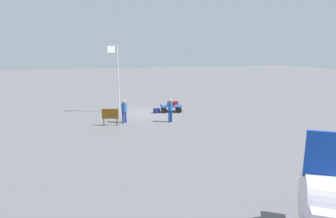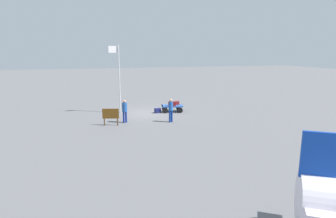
{
  "view_description": "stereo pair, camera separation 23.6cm",
  "coord_description": "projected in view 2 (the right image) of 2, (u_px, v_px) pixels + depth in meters",
  "views": [
    {
      "loc": [
        4.91,
        22.91,
        5.23
      ],
      "look_at": [
        -0.0,
        6.0,
        1.55
      ],
      "focal_mm": 30.55,
      "sensor_mm": 36.0,
      "label": 1
    },
    {
      "loc": [
        4.68,
        22.98,
        5.23
      ],
      "look_at": [
        -0.0,
        6.0,
        1.55
      ],
      "focal_mm": 30.55,
      "sensor_mm": 36.0,
      "label": 2
    }
  ],
  "objects": [
    {
      "name": "suitcase_olive",
      "position": [
        172.0,
        104.0,
        24.02
      ],
      "size": [
        0.63,
        0.4,
        0.37
      ],
      "color": "maroon",
      "rests_on": "luggage_cart"
    },
    {
      "name": "flagpole",
      "position": [
        118.0,
        74.0,
        23.42
      ],
      "size": [
        0.85,
        0.18,
        5.61
      ],
      "color": "silver",
      "rests_on": "ground"
    },
    {
      "name": "worker_lead",
      "position": [
        171.0,
        109.0,
        20.78
      ],
      "size": [
        0.43,
        0.43,
        1.73
      ],
      "color": "navy",
      "rests_on": "ground"
    },
    {
      "name": "signboard",
      "position": [
        111.0,
        115.0,
        19.9
      ],
      "size": [
        1.12,
        0.34,
        1.2
      ],
      "color": "#4C3319",
      "rests_on": "ground"
    },
    {
      "name": "suitcase_grey",
      "position": [
        157.0,
        111.0,
        24.01
      ],
      "size": [
        0.54,
        0.44,
        0.39
      ],
      "color": "navy",
      "rests_on": "ground"
    },
    {
      "name": "suitcase_navy",
      "position": [
        176.0,
        103.0,
        24.62
      ],
      "size": [
        0.53,
        0.39,
        0.29
      ],
      "color": "maroon",
      "rests_on": "luggage_cart"
    },
    {
      "name": "suitcase_maroon",
      "position": [
        174.0,
        103.0,
        24.79
      ],
      "size": [
        0.61,
        0.35,
        0.26
      ],
      "color": "gray",
      "rests_on": "luggage_cart"
    },
    {
      "name": "luggage_cart",
      "position": [
        172.0,
        107.0,
        24.36
      ],
      "size": [
        1.94,
        1.44,
        0.56
      ],
      "color": "#2C5AAD",
      "rests_on": "ground"
    },
    {
      "name": "ground_plane",
      "position": [
        149.0,
        113.0,
        23.97
      ],
      "size": [
        120.0,
        120.0,
        0.0
      ],
      "primitive_type": "plane",
      "color": "slate"
    },
    {
      "name": "worker_trailing",
      "position": [
        125.0,
        109.0,
        20.64
      ],
      "size": [
        0.49,
        0.49,
        1.68
      ],
      "color": "navy",
      "rests_on": "ground"
    }
  ]
}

